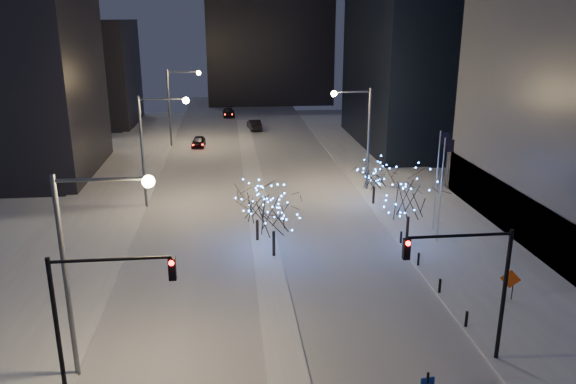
{
  "coord_description": "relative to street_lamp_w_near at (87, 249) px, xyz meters",
  "views": [
    {
      "loc": [
        -2.46,
        -22.02,
        16.42
      ],
      "look_at": [
        1.47,
        14.27,
        5.0
      ],
      "focal_mm": 35.0,
      "sensor_mm": 36.0,
      "label": 1
    }
  ],
  "objects": [
    {
      "name": "holiday_tree_plaza_near",
      "position": [
        19.64,
        14.15,
        -2.69
      ],
      "size": [
        4.49,
        4.49,
        5.64
      ],
      "color": "black",
      "rests_on": "east_sidewalk"
    },
    {
      "name": "filler_west_far",
      "position": [
        -17.06,
        68.0,
        1.5
      ],
      "size": [
        18.0,
        16.0,
        16.0
      ],
      "primitive_type": "cube",
      "color": "black",
      "rests_on": "ground"
    },
    {
      "name": "flagpoles",
      "position": [
        22.3,
        15.25,
        -1.7
      ],
      "size": [
        1.35,
        2.6,
        8.0
      ],
      "color": "silver",
      "rests_on": "east_sidewalk"
    },
    {
      "name": "traffic_signal_west",
      "position": [
        0.5,
        -2.0,
        -1.74
      ],
      "size": [
        5.26,
        0.43,
        7.0
      ],
      "color": "black",
      "rests_on": "ground"
    },
    {
      "name": "car_far",
      "position": [
        6.65,
        72.49,
        -5.81
      ],
      "size": [
        2.12,
        4.83,
        1.38
      ],
      "primitive_type": "imported",
      "rotation": [
        0.0,
        0.0,
        0.04
      ],
      "color": "black",
      "rests_on": "ground"
    },
    {
      "name": "road",
      "position": [
        8.94,
        33.0,
        -6.49
      ],
      "size": [
        20.0,
        130.0,
        0.02
      ],
      "primitive_type": "cube",
      "color": "silver",
      "rests_on": "ground"
    },
    {
      "name": "construction_sign",
      "position": [
        22.91,
        4.67,
        -5.17
      ],
      "size": [
        1.12,
        0.49,
        1.96
      ],
      "rotation": [
        0.0,
        0.0,
        -0.39
      ],
      "color": "black",
      "rests_on": "east_sidewalk"
    },
    {
      "name": "west_sidewalk",
      "position": [
        -5.06,
        18.0,
        -6.42
      ],
      "size": [
        8.0,
        90.0,
        0.15
      ],
      "primitive_type": "cube",
      "color": "silver",
      "rests_on": "ground"
    },
    {
      "name": "holiday_tree_median_near",
      "position": [
        9.44,
        12.71,
        -3.01
      ],
      "size": [
        4.71,
        4.71,
        5.15
      ],
      "color": "black",
      "rests_on": "median"
    },
    {
      "name": "traffic_signal_east",
      "position": [
        17.88,
        -1.0,
        -1.74
      ],
      "size": [
        5.26,
        0.43,
        7.0
      ],
      "color": "black",
      "rests_on": "ground"
    },
    {
      "name": "car_mid",
      "position": [
        10.44,
        60.13,
        -5.71
      ],
      "size": [
        2.18,
        4.94,
        1.58
      ],
      "primitive_type": "imported",
      "rotation": [
        0.0,
        0.0,
        3.25
      ],
      "color": "black",
      "rests_on": "ground"
    },
    {
      "name": "car_near",
      "position": [
        2.53,
        49.43,
        -5.82
      ],
      "size": [
        1.9,
        4.12,
        1.37
      ],
      "primitive_type": "imported",
      "rotation": [
        0.0,
        0.0,
        -0.07
      ],
      "color": "black",
      "rests_on": "ground"
    },
    {
      "name": "street_lamp_w_far",
      "position": [
        0.0,
        50.0,
        0.0
      ],
      "size": [
        4.4,
        0.56,
        10.0
      ],
      "color": "#595E66",
      "rests_on": "ground"
    },
    {
      "name": "street_lamp_w_mid",
      "position": [
        0.0,
        25.0,
        0.0
      ],
      "size": [
        4.4,
        0.56,
        10.0
      ],
      "color": "#595E66",
      "rests_on": "ground"
    },
    {
      "name": "street_lamp_east",
      "position": [
        19.02,
        28.0,
        -0.05
      ],
      "size": [
        3.9,
        0.56,
        10.0
      ],
      "color": "#595E66",
      "rests_on": "ground"
    },
    {
      "name": "east_sidewalk",
      "position": [
        23.94,
        18.0,
        -6.42
      ],
      "size": [
        10.0,
        90.0,
        0.15
      ],
      "primitive_type": "cube",
      "color": "silver",
      "rests_on": "ground"
    },
    {
      "name": "bollards",
      "position": [
        19.14,
        8.0,
        -5.9
      ],
      "size": [
        0.16,
        12.16,
        0.9
      ],
      "color": "black",
      "rests_on": "east_sidewalk"
    },
    {
      "name": "holiday_tree_plaza_far",
      "position": [
        19.44,
        23.4,
        -3.51
      ],
      "size": [
        4.08,
        4.08,
        4.36
      ],
      "color": "black",
      "rests_on": "east_sidewalk"
    },
    {
      "name": "median",
      "position": [
        8.94,
        28.0,
        -6.42
      ],
      "size": [
        2.0,
        80.0,
        0.15
      ],
      "primitive_type": "cube",
      "color": "silver",
      "rests_on": "ground"
    },
    {
      "name": "street_lamp_w_near",
      "position": [
        0.0,
        0.0,
        0.0
      ],
      "size": [
        4.4,
        0.56,
        10.0
      ],
      "color": "#595E66",
      "rests_on": "ground"
    },
    {
      "name": "holiday_tree_median_far",
      "position": [
        8.44,
        15.77,
        -3.37
      ],
      "size": [
        4.24,
        4.24,
        4.65
      ],
      "color": "black",
      "rests_on": "median"
    }
  ]
}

